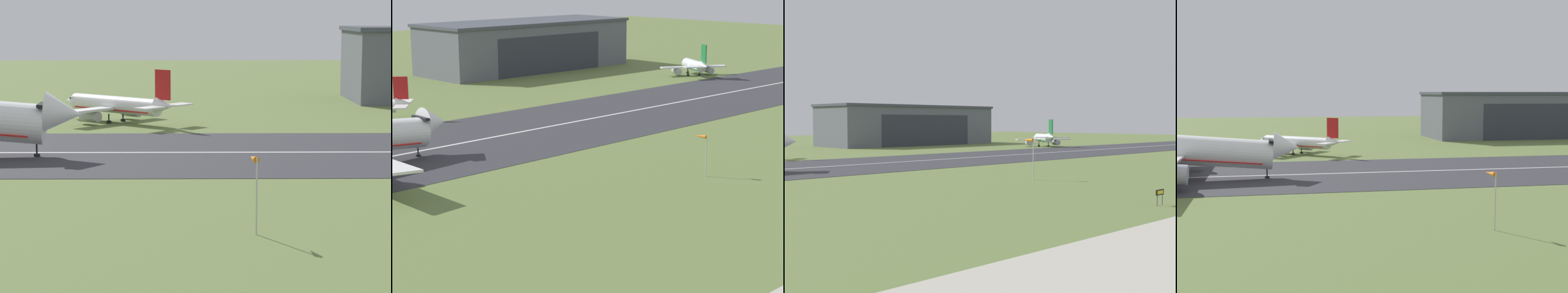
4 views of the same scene
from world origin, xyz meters
The scene contains 7 objects.
ground_plane centered at (0.00, 55.13, 0.00)m, with size 602.14×602.14×0.00m, color olive.
runway_strip centered at (0.00, 110.25, 0.03)m, with size 362.14×40.07×0.06m, color #333338.
runway_centreline centered at (0.00, 110.25, 0.07)m, with size 325.92×0.70×0.01m, color silver.
hangar_building centered at (63.03, 185.59, 7.98)m, with size 71.08×26.22×15.91m.
airplane_parked_centre centered at (90.74, 137.59, 3.12)m, with size 20.17×19.88×10.26m.
windsock_pole centered at (-1.90, 64.33, 5.98)m, with size 0.98×2.15×6.78m.
runway_sign centered at (-11.61, 36.14, 1.38)m, with size 1.66×0.13×1.83m.
Camera 3 is at (-68.55, 6.07, 9.52)m, focal length 50.00 mm.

